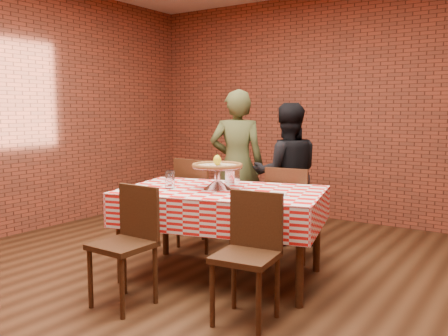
{
  "coord_description": "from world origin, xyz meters",
  "views": [
    {
      "loc": [
        2.2,
        -2.86,
        1.41
      ],
      "look_at": [
        -0.04,
        0.46,
        0.93
      ],
      "focal_mm": 38.02,
      "sensor_mm": 36.0,
      "label": 1
    }
  ],
  "objects": [
    {
      "name": "water_glass_left",
      "position": [
        -0.4,
        0.17,
        0.82
      ],
      "size": [
        0.1,
        0.1,
        0.13
      ],
      "primitive_type": "cylinder",
      "rotation": [
        0.0,
        0.0,
        0.25
      ],
      "color": "white",
      "rests_on": "tablecloth"
    },
    {
      "name": "side_plate",
      "position": [
        0.51,
        0.41,
        0.76
      ],
      "size": [
        0.17,
        0.17,
        0.01
      ],
      "primitive_type": "cylinder",
      "rotation": [
        0.0,
        0.0,
        0.25
      ],
      "color": "white",
      "rests_on": "tablecloth"
    },
    {
      "name": "chair_far_right",
      "position": [
        0.25,
        1.19,
        0.44
      ],
      "size": [
        0.45,
        0.45,
        0.89
      ],
      "primitive_type": null,
      "rotation": [
        0.0,
        0.0,
        3.25
      ],
      "color": "#3E2411",
      "rests_on": "ground"
    },
    {
      "name": "water_glass_right",
      "position": [
        -0.52,
        0.32,
        0.82
      ],
      "size": [
        0.1,
        0.1,
        0.13
      ],
      "primitive_type": "cylinder",
      "rotation": [
        0.0,
        0.0,
        0.25
      ],
      "color": "white",
      "rests_on": "tablecloth"
    },
    {
      "name": "chair_near_right",
      "position": [
        0.62,
        -0.26,
        0.43
      ],
      "size": [
        0.43,
        0.43,
        0.86
      ],
      "primitive_type": null,
      "rotation": [
        0.0,
        0.0,
        0.12
      ],
      "color": "#3E2411",
      "rests_on": "ground"
    },
    {
      "name": "condiment_caddy",
      "position": [
        -0.07,
        0.64,
        0.83
      ],
      "size": [
        0.1,
        0.09,
        0.14
      ],
      "primitive_type": "cube",
      "rotation": [
        0.0,
        0.0,
        -0.05
      ],
      "color": "silver",
      "rests_on": "tablecloth"
    },
    {
      "name": "diner_black",
      "position": [
        -0.04,
        1.64,
        0.75
      ],
      "size": [
        0.92,
        0.87,
        1.49
      ],
      "primitive_type": "imported",
      "rotation": [
        0.0,
        0.0,
        3.74
      ],
      "color": "black",
      "rests_on": "ground"
    },
    {
      "name": "ground",
      "position": [
        0.0,
        0.0,
        0.0
      ],
      "size": [
        6.0,
        6.0,
        0.0
      ],
      "primitive_type": "plane",
      "color": "black",
      "rests_on": "ground"
    },
    {
      "name": "table",
      "position": [
        -0.01,
        0.38,
        0.38
      ],
      "size": [
        1.83,
        1.36,
        0.75
      ],
      "primitive_type": "cube",
      "rotation": [
        0.0,
        0.0,
        0.25
      ],
      "color": "#3E2411",
      "rests_on": "ground"
    },
    {
      "name": "pizza_stand",
      "position": [
        -0.04,
        0.36,
        0.85
      ],
      "size": [
        0.46,
        0.46,
        0.19
      ],
      "primitive_type": null,
      "rotation": [
        0.0,
        0.0,
        0.09
      ],
      "color": "silver",
      "rests_on": "tablecloth"
    },
    {
      "name": "diner_olive",
      "position": [
        -0.6,
        1.54,
        0.82
      ],
      "size": [
        0.71,
        0.63,
        1.64
      ],
      "primitive_type": "imported",
      "rotation": [
        0.0,
        0.0,
        3.65
      ],
      "color": "#454A26",
      "rests_on": "ground"
    },
    {
      "name": "pizza",
      "position": [
        -0.04,
        0.36,
        0.95
      ],
      "size": [
        0.46,
        0.46,
        0.03
      ],
      "primitive_type": "cylinder",
      "rotation": [
        0.0,
        0.0,
        0.09
      ],
      "color": "#C6B48F",
      "rests_on": "pizza_stand"
    },
    {
      "name": "chair_far_left",
      "position": [
        -0.67,
        1.03,
        0.47
      ],
      "size": [
        0.49,
        0.49,
        0.93
      ],
      "primitive_type": null,
      "rotation": [
        0.0,
        0.0,
        3.06
      ],
      "color": "#3E2411",
      "rests_on": "ground"
    },
    {
      "name": "tablecloth",
      "position": [
        -0.01,
        0.38,
        0.62
      ],
      "size": [
        1.87,
        1.4,
        0.28
      ],
      "primitive_type": null,
      "rotation": [
        0.0,
        0.0,
        0.25
      ],
      "color": "red",
      "rests_on": "table"
    },
    {
      "name": "lemon",
      "position": [
        -0.04,
        0.36,
        1.0
      ],
      "size": [
        0.07,
        0.07,
        0.09
      ],
      "primitive_type": "ellipsoid",
      "rotation": [
        0.0,
        0.0,
        0.09
      ],
      "color": "yellow",
      "rests_on": "pizza"
    },
    {
      "name": "back_wall",
      "position": [
        0.0,
        3.0,
        1.45
      ],
      "size": [
        5.5,
        0.0,
        5.5
      ],
      "primitive_type": "plane",
      "rotation": [
        1.57,
        0.0,
        0.0
      ],
      "color": "brown",
      "rests_on": "ground"
    },
    {
      "name": "sweetener_packet_b",
      "position": [
        0.6,
        0.35,
        0.76
      ],
      "size": [
        0.05,
        0.04,
        0.0
      ],
      "primitive_type": "cube",
      "rotation": [
        0.0,
        0.0,
        0.05
      ],
      "color": "white",
      "rests_on": "tablecloth"
    },
    {
      "name": "sweetener_packet_a",
      "position": [
        0.57,
        0.36,
        0.76
      ],
      "size": [
        0.06,
        0.06,
        0.0
      ],
      "primitive_type": "cube",
      "rotation": [
        0.0,
        0.0,
        0.66
      ],
      "color": "white",
      "rests_on": "tablecloth"
    },
    {
      "name": "chair_near_left",
      "position": [
        -0.26,
        -0.52,
        0.43
      ],
      "size": [
        0.39,
        0.39,
        0.86
      ],
      "primitive_type": null,
      "rotation": [
        0.0,
        0.0,
        -0.02
      ],
      "color": "#3E2411",
      "rests_on": "ground"
    }
  ]
}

